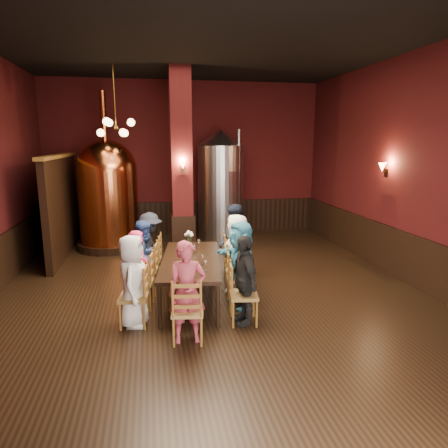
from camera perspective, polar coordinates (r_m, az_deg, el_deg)
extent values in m
plane|color=black|center=(7.59, -1.74, -9.83)|extent=(10.00, 10.00, 0.00)
plane|color=black|center=(7.26, -1.98, 25.35)|extent=(10.00, 10.00, 0.00)
cube|color=#410E10|center=(12.04, -5.51, 9.15)|extent=(8.00, 0.02, 4.50)
cube|color=#410E10|center=(2.31, 17.27, -2.55)|extent=(8.00, 0.02, 4.50)
cube|color=#410E10|center=(8.64, 25.60, 7.02)|extent=(0.02, 10.00, 4.50)
cube|color=black|center=(8.90, 24.39, -4.24)|extent=(0.08, 9.90, 1.00)
cube|color=black|center=(12.20, -5.33, 0.91)|extent=(7.90, 0.08, 1.00)
cube|color=#410E10|center=(9.82, -6.11, 8.55)|extent=(0.58, 0.58, 4.50)
cube|color=black|center=(10.52, -22.11, 2.20)|extent=(0.22, 3.50, 2.40)
cube|color=black|center=(7.13, -4.77, -5.20)|extent=(1.31, 2.51, 0.06)
cylinder|color=black|center=(6.22, -9.19, -11.61)|extent=(0.07, 0.07, 0.69)
cylinder|color=black|center=(6.18, -0.89, -11.59)|extent=(0.07, 0.07, 0.69)
cylinder|color=black|center=(8.35, -7.51, -5.39)|extent=(0.07, 0.07, 0.69)
cylinder|color=black|center=(8.32, -1.43, -5.34)|extent=(0.07, 0.07, 0.69)
imported|color=white|center=(6.27, -12.92, -7.92)|extent=(0.55, 0.76, 1.43)
imported|color=#D2244F|center=(6.91, -11.96, -6.36)|extent=(0.36, 0.51, 1.35)
imported|color=navy|center=(7.53, -11.19, -4.69)|extent=(0.62, 0.75, 1.38)
imported|color=black|center=(8.16, -10.53, -3.26)|extent=(0.75, 1.02, 1.41)
imported|color=black|center=(6.21, 2.88, -7.95)|extent=(0.45, 0.86, 1.41)
imported|color=teal|center=(6.83, 2.32, -5.71)|extent=(0.61, 1.43, 1.49)
imported|color=silver|center=(7.46, 1.87, -4.24)|extent=(0.74, 0.86, 1.48)
imported|color=black|center=(8.09, 1.48, -2.64)|extent=(0.51, 0.81, 1.56)
imported|color=#A23645|center=(5.66, -5.28, -9.70)|extent=(0.54, 0.36, 1.46)
cylinder|color=black|center=(11.05, -15.82, -2.80)|extent=(1.70, 1.70, 0.19)
cylinder|color=#C35C2D|center=(10.85, -16.13, 2.51)|extent=(1.67, 1.67, 1.89)
sphere|color=#C35C2D|center=(10.74, -16.42, 7.48)|extent=(1.51, 1.51, 1.51)
cylinder|color=#C35C2D|center=(10.73, -16.84, 14.52)|extent=(0.15, 0.15, 1.23)
cylinder|color=#B2B2B7|center=(11.37, -0.49, 4.42)|extent=(1.69, 1.69, 2.67)
cone|color=#B2B2B7|center=(11.27, -0.50, 12.25)|extent=(1.28, 1.28, 0.43)
cylinder|color=#B2B2B7|center=(11.00, 2.10, 5.56)|extent=(0.09, 0.09, 2.99)
cylinder|color=white|center=(7.97, -4.97, -2.54)|extent=(0.09, 0.09, 0.16)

